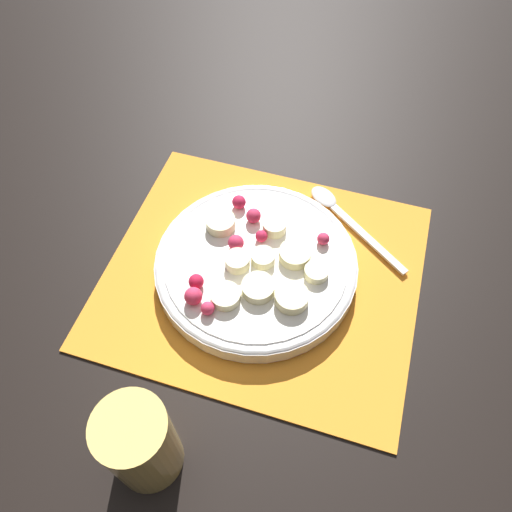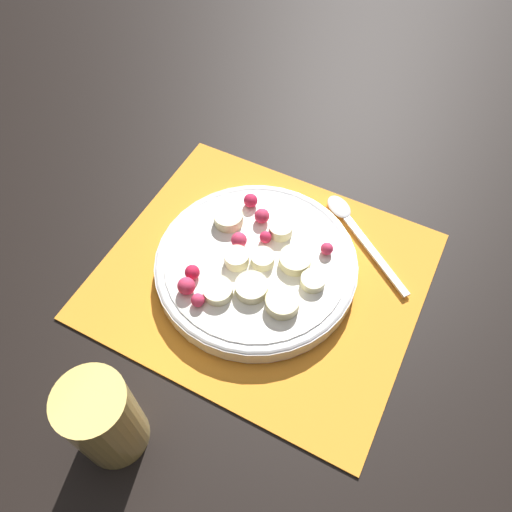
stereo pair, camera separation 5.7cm
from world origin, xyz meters
TOP-DOWN VIEW (x-y plane):
  - ground_plane at (0.00, 0.00)m, footprint 3.00×3.00m
  - placemat at (0.00, 0.00)m, footprint 0.37×0.32m
  - fruit_bowl at (-0.01, -0.00)m, footprint 0.24×0.24m
  - spoon at (0.07, 0.12)m, footprint 0.15×0.11m
  - drinking_glass at (-0.04, -0.23)m, footprint 0.06×0.06m

SIDE VIEW (x-z plane):
  - ground_plane at x=0.00m, z-range 0.00..0.00m
  - placemat at x=0.00m, z-range 0.00..0.01m
  - spoon at x=0.07m, z-range 0.01..0.01m
  - fruit_bowl at x=-0.01m, z-range 0.00..0.04m
  - drinking_glass at x=-0.04m, z-range 0.00..0.11m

